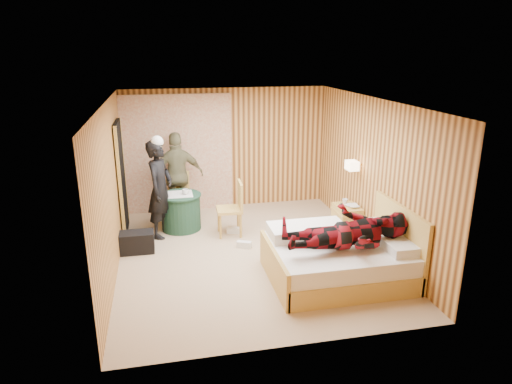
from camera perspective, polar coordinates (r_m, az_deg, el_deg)
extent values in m
cube|color=tan|center=(7.63, -0.78, -7.74)|extent=(4.20, 5.00, 0.01)
cube|color=white|center=(6.94, -0.87, 11.26)|extent=(4.20, 5.00, 0.01)
cube|color=#DCA254|center=(9.58, -3.74, 5.41)|extent=(4.20, 0.02, 2.50)
cube|color=#DCA254|center=(7.10, -17.68, 0.26)|extent=(0.02, 5.00, 2.50)
cube|color=#DCA254|center=(7.85, 14.40, 2.16)|extent=(0.02, 5.00, 2.50)
cube|color=beige|center=(9.43, -9.71, 4.70)|extent=(2.20, 0.08, 2.40)
cube|color=black|center=(8.50, -16.47, 1.58)|extent=(0.06, 0.90, 2.05)
cylinder|color=gold|center=(8.19, 12.43, 3.29)|extent=(0.18, 0.04, 0.04)
cube|color=beige|center=(8.16, 11.91, 3.27)|extent=(0.18, 0.24, 0.16)
cube|color=#DFB75B|center=(6.93, 10.09, -9.47)|extent=(1.93, 1.54, 0.29)
cube|color=silver|center=(6.81, 10.20, -7.48)|extent=(1.87, 1.49, 0.24)
cube|color=#DFB75B|center=(6.59, 2.23, -9.44)|extent=(0.06, 1.54, 0.54)
cube|color=#DFB75B|center=(7.17, 17.43, -5.70)|extent=(0.06, 1.54, 1.06)
cube|color=silver|center=(6.75, 17.43, -6.54)|extent=(0.37, 0.53, 0.14)
cube|color=silver|center=(7.34, 14.69, -4.31)|extent=(0.37, 0.53, 0.14)
cube|color=silver|center=(6.99, 6.40, -4.78)|extent=(1.16, 0.58, 0.17)
cube|color=#DFB75B|center=(8.44, 11.26, -3.51)|extent=(0.40, 0.55, 0.55)
cube|color=#DFB75B|center=(8.38, 11.34, -2.39)|extent=(0.42, 0.57, 0.03)
cylinder|color=#1E422F|center=(8.64, -9.36, -2.51)|extent=(0.72, 0.72, 0.66)
cylinder|color=#1E422F|center=(8.53, -9.47, -0.40)|extent=(0.78, 0.78, 0.03)
cube|color=silver|center=(8.52, -9.48, -0.27)|extent=(0.46, 0.46, 0.01)
cube|color=#DFB75B|center=(9.11, -9.58, -0.65)|extent=(0.45, 0.45, 0.05)
cube|color=#DFB75B|center=(9.22, -9.64, 1.19)|extent=(0.42, 0.07, 0.46)
cylinder|color=#DFB75B|center=(9.04, -10.61, -2.45)|extent=(0.04, 0.04, 0.43)
cylinder|color=#DFB75B|center=(9.34, -8.45, -1.65)|extent=(0.04, 0.04, 0.43)
cube|color=#DFB75B|center=(8.23, -3.36, -2.22)|extent=(0.47, 0.47, 0.05)
cube|color=#DFB75B|center=(8.16, -1.99, -0.39)|extent=(0.06, 0.45, 0.49)
cylinder|color=#DFB75B|center=(8.47, -4.69, -3.47)|extent=(0.04, 0.04, 0.46)
cylinder|color=#DFB75B|center=(8.17, -1.93, -4.23)|extent=(0.04, 0.04, 0.46)
cube|color=black|center=(7.89, -14.85, -6.09)|extent=(0.62, 0.33, 0.35)
cube|color=silver|center=(8.43, -2.80, -4.80)|extent=(0.27, 0.17, 0.11)
cube|color=silver|center=(7.84, -1.50, -6.58)|extent=(0.27, 0.19, 0.11)
imported|color=black|center=(8.22, -11.90, 0.33)|extent=(0.65, 0.76, 1.76)
imported|color=#6B6847|center=(9.10, -9.75, 2.02)|extent=(1.05, 0.51, 1.72)
imported|color=maroon|center=(6.45, 11.54, -3.72)|extent=(0.86, 0.67, 1.77)
imported|color=silver|center=(8.30, 11.51, -1.79)|extent=(0.24, 0.27, 0.02)
imported|color=silver|center=(8.29, 11.52, -1.66)|extent=(0.19, 0.24, 0.02)
imported|color=silver|center=(8.44, 11.05, -1.16)|extent=(0.13, 0.13, 0.09)
imported|color=silver|center=(8.46, -8.81, 0.02)|extent=(0.13, 0.13, 0.10)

